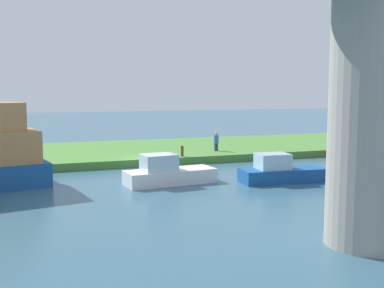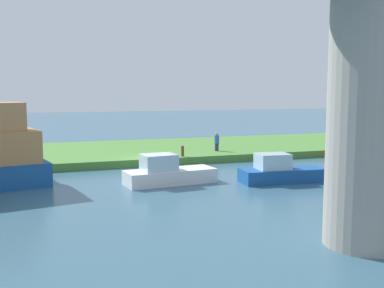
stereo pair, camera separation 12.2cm
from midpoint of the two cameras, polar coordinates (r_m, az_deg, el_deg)
ground_plane at (r=30.16m, az=-5.05°, el=-2.81°), size 160.00×160.00×0.00m
grassy_bank at (r=35.91m, az=-7.46°, el=-0.92°), size 80.00×12.00×0.50m
bridge_pylon at (r=15.43m, az=21.06°, el=3.57°), size 2.60×2.60×8.46m
person_on_bank at (r=34.02m, az=2.91°, el=0.32°), size 0.41×0.41×1.39m
mooring_post at (r=31.16m, az=-1.34°, el=-0.89°), size 0.20×0.20×0.71m
motorboat_red at (r=25.48m, az=10.77°, el=-3.38°), size 4.82×2.04×1.57m
skiff_small at (r=35.47m, az=19.58°, el=-0.98°), size 4.07×1.84×1.31m
riverboat_paddlewheel at (r=24.55m, az=-3.19°, el=-3.61°), size 4.99×2.22×1.61m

